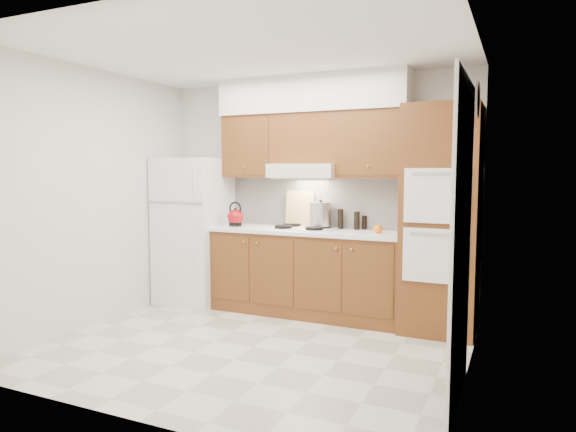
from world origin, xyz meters
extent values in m
plane|color=beige|center=(0.00, 0.00, 0.00)|extent=(3.60, 3.60, 0.00)
plane|color=white|center=(0.00, 0.00, 2.60)|extent=(3.60, 3.60, 0.00)
cube|color=silver|center=(0.00, 1.50, 1.30)|extent=(3.60, 0.02, 2.60)
cube|color=silver|center=(-1.80, 0.00, 1.30)|extent=(0.02, 3.00, 2.60)
cube|color=silver|center=(1.80, 0.00, 1.30)|extent=(0.02, 3.00, 2.60)
cube|color=white|center=(-1.41, 1.14, 0.86)|extent=(0.75, 0.72, 1.72)
cube|color=brown|center=(0.02, 1.20, 0.45)|extent=(2.11, 0.60, 0.90)
cube|color=white|center=(0.03, 1.19, 0.92)|extent=(2.13, 0.62, 0.04)
cube|color=white|center=(0.02, 1.49, 1.22)|extent=(2.11, 0.03, 0.56)
cube|color=brown|center=(1.44, 1.18, 1.10)|extent=(0.70, 0.65, 2.20)
cube|color=brown|center=(-0.71, 1.33, 1.85)|extent=(0.63, 0.33, 0.70)
cube|color=brown|center=(0.72, 1.33, 1.85)|extent=(0.73, 0.33, 0.70)
cube|color=silver|center=(-0.02, 1.27, 1.57)|extent=(0.75, 0.45, 0.15)
cube|color=brown|center=(-0.02, 1.33, 1.92)|extent=(0.75, 0.33, 0.55)
cube|color=silver|center=(0.03, 1.32, 2.40)|extent=(2.13, 0.36, 0.40)
cube|color=white|center=(-0.02, 1.21, 0.95)|extent=(0.74, 0.50, 0.01)
cube|color=black|center=(1.79, -0.35, 1.05)|extent=(0.02, 0.90, 2.10)
cylinder|color=#3F3833|center=(1.79, 0.55, 2.15)|extent=(0.02, 0.30, 0.30)
sphere|color=maroon|center=(-0.83, 1.13, 1.04)|extent=(0.24, 0.24, 0.18)
cube|color=tan|center=(-0.14, 1.39, 1.14)|extent=(0.33, 0.17, 0.41)
cylinder|color=silver|center=(0.14, 1.31, 1.10)|extent=(0.31, 0.31, 0.25)
cylinder|color=black|center=(0.35, 1.38, 1.05)|extent=(0.06, 0.06, 0.22)
cylinder|color=black|center=(0.53, 1.38, 1.04)|extent=(0.08, 0.08, 0.20)
cylinder|color=black|center=(0.60, 1.45, 1.01)|extent=(0.06, 0.06, 0.15)
sphere|color=orange|center=(0.82, 1.18, 0.98)|extent=(0.11, 0.11, 0.09)
sphere|color=#D8520B|center=(0.79, 1.22, 0.98)|extent=(0.09, 0.09, 0.08)
camera|label=1|loc=(2.14, -3.94, 1.58)|focal=32.00mm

